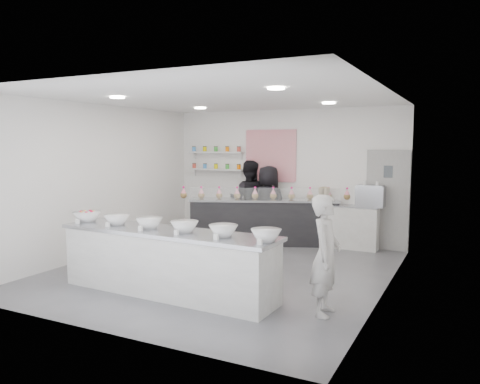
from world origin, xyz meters
name	(u,v)px	position (x,y,z in m)	size (l,w,h in m)	color
floor	(222,271)	(0.00, 0.00, 0.00)	(6.00, 6.00, 0.00)	#515156
ceiling	(222,98)	(0.00, 0.00, 3.00)	(6.00, 6.00, 0.00)	white
back_wall	(285,175)	(0.00, 3.00, 1.50)	(5.50, 5.50, 0.00)	white
left_wall	(101,180)	(-2.75, 0.00, 1.50)	(6.00, 6.00, 0.00)	white
right_wall	(386,194)	(2.75, 0.00, 1.50)	(6.00, 6.00, 0.00)	white
back_door	(387,200)	(2.30, 2.97, 1.05)	(0.88, 0.04, 2.10)	gray
pattern_panel	(270,156)	(-0.35, 2.98, 1.95)	(1.25, 0.03, 1.20)	red
jar_shelf_lower	(216,169)	(-1.75, 2.90, 1.60)	(1.45, 0.22, 0.04)	silver
jar_shelf_upper	(216,152)	(-1.75, 2.90, 2.02)	(1.45, 0.22, 0.04)	silver
preserve_jars	(216,158)	(-1.75, 2.88, 1.88)	(1.45, 0.10, 0.56)	#C04030
downlight_0	(117,98)	(-1.40, -1.00, 2.98)	(0.24, 0.24, 0.02)	white
downlight_1	(276,89)	(1.40, -1.00, 2.98)	(0.24, 0.24, 0.02)	white
downlight_2	(200,108)	(-1.40, 1.60, 2.98)	(0.24, 0.24, 0.02)	white
downlight_3	(329,103)	(1.40, 1.60, 2.98)	(0.24, 0.24, 0.02)	white
prep_counter	(167,262)	(-0.13, -1.47, 0.48)	(3.52, 0.80, 0.96)	beige
back_bar	(264,222)	(-0.22, 2.34, 0.50)	(3.26, 0.60, 1.01)	black
sneeze_guard	(264,194)	(-0.12, 2.07, 1.15)	(3.21, 0.01, 0.28)	white
espresso_ledge	(349,227)	(1.55, 2.78, 0.46)	(1.24, 0.40, 0.92)	beige
espresso_machine	(371,196)	(1.99, 2.78, 1.14)	(0.57, 0.39, 0.43)	#93969E
cup_stacks	(324,196)	(1.00, 2.78, 1.10)	(0.27, 0.24, 0.36)	tan
prep_bowls	(166,225)	(-0.13, -1.47, 1.04)	(3.65, 0.50, 0.16)	white
label_cards	(145,234)	(-0.11, -1.99, 0.99)	(3.31, 0.04, 0.07)	white
cookie_bags	(264,193)	(-0.22, 2.34, 1.14)	(3.75, 0.15, 0.27)	pink
woman_prep	(326,255)	(2.21, -1.24, 0.79)	(0.58, 0.38, 1.58)	beige
staff_left	(249,201)	(-0.72, 2.59, 0.92)	(0.90, 0.70, 1.85)	black
staff_right	(268,204)	(-0.24, 2.60, 0.87)	(0.85, 0.55, 1.74)	black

